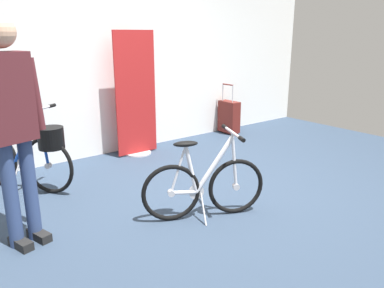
# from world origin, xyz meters

# --- Properties ---
(ground_plane) EXTENTS (7.45, 7.45, 0.00)m
(ground_plane) POSITION_xyz_m (0.00, 0.00, 0.00)
(ground_plane) COLOR #2D3D51
(back_wall) EXTENTS (7.45, 0.10, 2.92)m
(back_wall) POSITION_xyz_m (0.00, 2.14, 1.46)
(back_wall) COLOR white
(back_wall) RESTS_ON ground_plane
(floor_banner_stand) EXTENTS (0.60, 0.36, 1.67)m
(floor_banner_stand) POSITION_xyz_m (0.11, 1.80, 0.75)
(floor_banner_stand) COLOR #B7B7BC
(floor_banner_stand) RESTS_ON ground_plane
(folding_bike_foreground) EXTENTS (1.06, 0.60, 0.81)m
(folding_bike_foreground) POSITION_xyz_m (-0.37, -0.24, 0.31)
(folding_bike_foreground) COLOR black
(folding_bike_foreground) RESTS_ON ground_plane
(display_bike_left) EXTENTS (0.79, 1.12, 0.92)m
(display_bike_left) POSITION_xyz_m (-1.47, 1.43, 0.47)
(display_bike_left) COLOR black
(display_bike_left) RESTS_ON ground_plane
(visitor_near_wall) EXTENTS (0.52, 0.33, 1.76)m
(visitor_near_wall) POSITION_xyz_m (-1.79, 0.31, 1.02)
(visitor_near_wall) COLOR navy
(visitor_near_wall) RESTS_ON ground_plane
(rolling_suitcase) EXTENTS (0.19, 0.36, 0.83)m
(rolling_suitcase) POSITION_xyz_m (1.91, 1.87, 0.28)
(rolling_suitcase) COLOR maroon
(rolling_suitcase) RESTS_ON ground_plane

